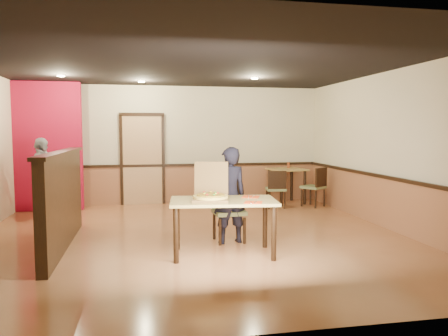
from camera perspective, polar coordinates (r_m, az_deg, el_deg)
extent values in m
plane|color=#BA7648|center=(7.25, -3.92, -9.05)|extent=(7.00, 7.00, 0.00)
plane|color=black|center=(7.11, -4.06, 13.41)|extent=(7.00, 7.00, 0.00)
plane|color=beige|center=(10.52, -6.26, 3.00)|extent=(7.00, 0.00, 7.00)
plane|color=beige|center=(8.23, 21.01, 2.17)|extent=(0.00, 7.00, 7.00)
cube|color=#945D3B|center=(10.57, -6.20, -2.16)|extent=(7.00, 0.04, 0.90)
cube|color=black|center=(10.50, -6.21, 0.37)|extent=(7.00, 0.06, 0.06)
cube|color=#945D3B|center=(8.31, 20.63, -4.39)|extent=(0.04, 7.00, 0.90)
cube|color=black|center=(8.24, 20.61, -1.17)|extent=(0.06, 7.00, 0.06)
cube|color=tan|center=(10.47, -10.59, 1.02)|extent=(0.90, 0.06, 2.10)
cube|color=black|center=(6.96, -20.35, -4.05)|extent=(0.14, 3.00, 1.40)
cube|color=black|center=(6.89, -20.53, 1.87)|extent=(0.20, 3.10, 0.05)
cube|color=#A50B2A|center=(10.20, -22.50, 2.59)|extent=(1.60, 0.20, 2.78)
cylinder|color=beige|center=(8.97, -20.55, 11.22)|extent=(0.14, 0.14, 0.02)
cylinder|color=beige|center=(9.54, -10.73, 11.05)|extent=(0.14, 0.14, 0.02)
cylinder|color=beige|center=(8.83, 4.00, 11.62)|extent=(0.14, 0.14, 0.02)
cube|color=#AE9049|center=(6.11, -0.09, -4.34)|extent=(1.55, 0.99, 0.04)
cylinder|color=black|center=(5.84, -6.29, -8.74)|extent=(0.07, 0.07, 0.75)
cylinder|color=black|center=(6.50, -6.13, -7.33)|extent=(0.07, 0.07, 0.75)
cylinder|color=black|center=(5.95, 6.53, -8.49)|extent=(0.07, 0.07, 0.75)
cylinder|color=black|center=(6.60, 5.37, -7.14)|extent=(0.07, 0.07, 0.75)
cube|color=olive|center=(6.89, 0.67, -5.76)|extent=(0.50, 0.50, 0.06)
cube|color=black|center=(7.05, 0.22, -3.40)|extent=(0.45, 0.07, 0.45)
cylinder|color=black|center=(6.71, -0.52, -8.37)|extent=(0.05, 0.05, 0.41)
cylinder|color=black|center=(7.08, -1.28, -7.67)|extent=(0.05, 0.05, 0.41)
cylinder|color=black|center=(6.82, 2.69, -8.18)|extent=(0.05, 0.05, 0.41)
cylinder|color=black|center=(7.18, 1.77, -7.50)|extent=(0.05, 0.05, 0.41)
cube|color=olive|center=(9.96, 6.77, -2.75)|extent=(0.48, 0.48, 0.06)
cube|color=black|center=(9.74, 6.97, -1.56)|extent=(0.41, 0.09, 0.41)
cylinder|color=black|center=(10.19, 7.56, -3.94)|extent=(0.04, 0.04, 0.37)
cylinder|color=black|center=(9.85, 7.93, -4.25)|extent=(0.04, 0.04, 0.37)
cylinder|color=black|center=(10.14, 5.61, -3.97)|extent=(0.04, 0.04, 0.37)
cylinder|color=black|center=(9.80, 5.91, -4.29)|extent=(0.04, 0.04, 0.37)
cube|color=olive|center=(10.26, 11.57, -2.45)|extent=(0.62, 0.62, 0.06)
cube|color=black|center=(10.13, 12.57, -1.18)|extent=(0.37, 0.28, 0.43)
cylinder|color=black|center=(10.55, 11.23, -3.64)|extent=(0.04, 0.04, 0.39)
cylinder|color=black|center=(10.36, 12.96, -3.83)|extent=(0.04, 0.04, 0.39)
cylinder|color=black|center=(10.24, 10.11, -3.87)|extent=(0.04, 0.04, 0.39)
cylinder|color=black|center=(10.05, 11.87, -4.08)|extent=(0.04, 0.04, 0.39)
cube|color=#AE9049|center=(10.58, 8.21, -0.16)|extent=(0.91, 0.91, 0.04)
cylinder|color=black|center=(10.20, 7.51, -2.71)|extent=(0.07, 0.07, 0.80)
cylinder|color=black|center=(10.75, 5.92, -2.31)|extent=(0.07, 0.07, 0.80)
cylinder|color=black|center=(10.51, 10.50, -2.53)|extent=(0.07, 0.07, 0.80)
cylinder|color=black|center=(11.04, 8.81, -2.15)|extent=(0.07, 0.07, 0.80)
imported|color=black|center=(6.77, 0.73, -3.57)|extent=(0.60, 0.45, 1.50)
imported|color=#9B9CA4|center=(9.42, -22.70, -1.21)|extent=(0.41, 0.95, 1.61)
cube|color=brown|center=(6.04, -1.76, -4.09)|extent=(0.57, 0.57, 0.04)
cube|color=brown|center=(6.29, -1.68, -1.37)|extent=(0.49, 0.18, 0.48)
cylinder|color=#DFBF51|center=(6.04, -1.76, -3.77)|extent=(0.54, 0.54, 0.03)
cube|color=red|center=(5.88, 3.84, -4.51)|extent=(0.30, 0.30, 0.01)
cylinder|color=silver|center=(5.87, 3.55, -4.46)|extent=(0.08, 0.19, 0.01)
cube|color=silver|center=(5.88, 4.12, -4.46)|extent=(0.09, 0.20, 0.00)
cube|color=red|center=(6.37, 3.52, -3.76)|extent=(0.31, 0.31, 0.01)
cylinder|color=silver|center=(6.36, 3.26, -3.72)|extent=(0.09, 0.19, 0.01)
cube|color=silver|center=(6.38, 3.79, -3.72)|extent=(0.10, 0.21, 0.00)
cylinder|color=#903A1A|center=(10.70, 8.42, 0.39)|extent=(0.06, 0.06, 0.14)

